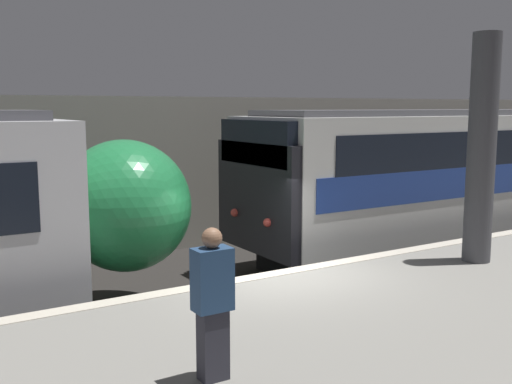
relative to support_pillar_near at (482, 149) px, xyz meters
name	(u,v)px	position (x,y,z in m)	size (l,w,h in m)	color
ground_plane	(274,336)	(-3.42, 1.33, -3.13)	(120.00, 120.00, 0.00)	#282623
platform	(372,352)	(-3.42, -1.06, -2.56)	(40.00, 4.79, 1.15)	gray
station_rear_barrier	(133,177)	(-3.42, 7.96, -1.06)	(50.00, 0.15, 4.13)	#9E998E
support_pillar_near	(482,149)	(0.00, 0.00, 0.00)	(0.49, 0.49, 3.98)	#47474C
train_boxy	(494,175)	(5.67, 3.89, -1.17)	(16.08, 3.01, 3.79)	black
person_waiting	(213,301)	(-6.17, -1.69, -1.18)	(0.38, 0.24, 1.56)	#2D2D38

